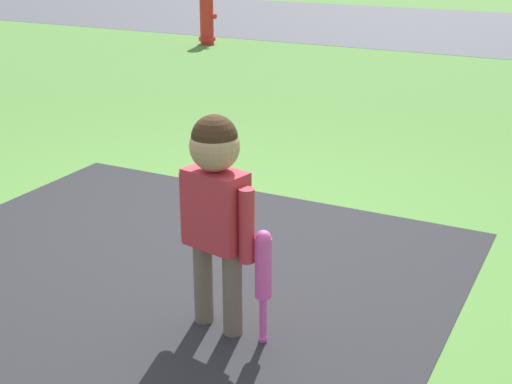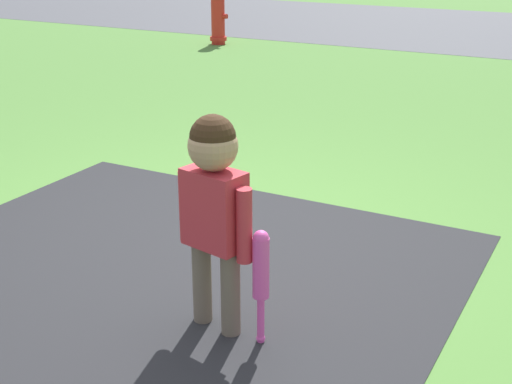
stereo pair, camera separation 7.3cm
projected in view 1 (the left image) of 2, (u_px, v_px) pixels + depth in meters
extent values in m
plane|color=#518438|center=(202.00, 248.00, 4.28)|extent=(60.00, 60.00, 0.00)
cube|color=#4C4C51|center=(498.00, 31.00, 12.98)|extent=(40.00, 6.00, 0.01)
cylinder|color=#6B5B4C|center=(203.00, 282.00, 3.42)|extent=(0.09, 0.09, 0.43)
cylinder|color=#6B5B4C|center=(232.00, 293.00, 3.31)|extent=(0.09, 0.09, 0.43)
cube|color=#BF2D38|center=(216.00, 209.00, 3.22)|extent=(0.31, 0.22, 0.37)
cylinder|color=#BF2D38|center=(188.00, 207.00, 3.34)|extent=(0.07, 0.07, 0.35)
cylinder|color=#BF2D38|center=(247.00, 226.00, 3.13)|extent=(0.07, 0.07, 0.35)
sphere|color=tan|center=(215.00, 146.00, 3.12)|extent=(0.23, 0.23, 0.23)
sphere|color=#382314|center=(214.00, 138.00, 3.11)|extent=(0.21, 0.21, 0.21)
sphere|color=#E54CA5|center=(263.00, 338.00, 3.31)|extent=(0.04, 0.04, 0.04)
cylinder|color=#E54CA5|center=(263.00, 320.00, 3.28)|extent=(0.03, 0.03, 0.24)
cylinder|color=#E54CA5|center=(263.00, 268.00, 3.18)|extent=(0.08, 0.08, 0.29)
sphere|color=#E54CA5|center=(263.00, 238.00, 3.13)|extent=(0.07, 0.07, 0.07)
cylinder|color=red|center=(207.00, 21.00, 11.40)|extent=(0.22, 0.22, 0.75)
cylinder|color=red|center=(207.00, 39.00, 11.50)|extent=(0.27, 0.27, 0.06)
cylinder|color=red|center=(213.00, 16.00, 11.32)|extent=(0.10, 0.08, 0.08)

